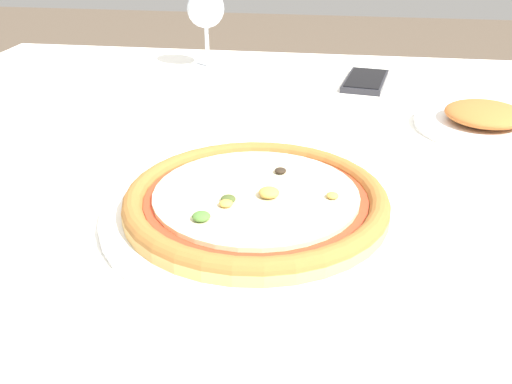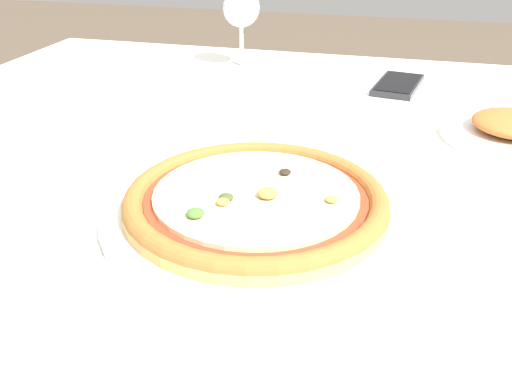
{
  "view_description": "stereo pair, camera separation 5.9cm",
  "coord_description": "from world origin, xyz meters",
  "px_view_note": "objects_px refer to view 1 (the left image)",
  "views": [
    {
      "loc": [
        0.12,
        -0.72,
        1.0
      ],
      "look_at": [
        0.04,
        -0.2,
        0.73
      ],
      "focal_mm": 40.0,
      "sensor_mm": 36.0,
      "label": 1
    },
    {
      "loc": [
        0.17,
        -0.71,
        1.0
      ],
      "look_at": [
        0.04,
        -0.2,
        0.73
      ],
      "focal_mm": 40.0,
      "sensor_mm": 36.0,
      "label": 2
    }
  ],
  "objects_px": {
    "dining_table": "(251,194)",
    "cell_phone": "(365,81)",
    "side_plate": "(484,120)",
    "pizza_plate": "(256,203)",
    "wine_glass_far_left": "(206,13)"
  },
  "relations": [
    {
      "from": "dining_table",
      "to": "cell_phone",
      "type": "bearing_deg",
      "value": 62.58
    },
    {
      "from": "side_plate",
      "to": "dining_table",
      "type": "bearing_deg",
      "value": -162.04
    },
    {
      "from": "cell_phone",
      "to": "side_plate",
      "type": "xyz_separation_m",
      "value": [
        0.17,
        -0.21,
        0.01
      ]
    },
    {
      "from": "pizza_plate",
      "to": "side_plate",
      "type": "xyz_separation_m",
      "value": [
        0.29,
        0.31,
        -0.0
      ]
    },
    {
      "from": "pizza_plate",
      "to": "cell_phone",
      "type": "bearing_deg",
      "value": 76.27
    },
    {
      "from": "dining_table",
      "to": "wine_glass_far_left",
      "type": "distance_m",
      "value": 0.45
    },
    {
      "from": "wine_glass_far_left",
      "to": "pizza_plate",
      "type": "bearing_deg",
      "value": -72.45
    },
    {
      "from": "wine_glass_far_left",
      "to": "cell_phone",
      "type": "xyz_separation_m",
      "value": [
        0.31,
        -0.06,
        -0.1
      ]
    },
    {
      "from": "wine_glass_far_left",
      "to": "cell_phone",
      "type": "relative_size",
      "value": 0.99
    },
    {
      "from": "wine_glass_far_left",
      "to": "cell_phone",
      "type": "bearing_deg",
      "value": -11.21
    },
    {
      "from": "pizza_plate",
      "to": "cell_phone",
      "type": "height_order",
      "value": "pizza_plate"
    },
    {
      "from": "dining_table",
      "to": "cell_phone",
      "type": "distance_m",
      "value": 0.37
    },
    {
      "from": "pizza_plate",
      "to": "wine_glass_far_left",
      "type": "bearing_deg",
      "value": 107.55
    },
    {
      "from": "dining_table",
      "to": "side_plate",
      "type": "distance_m",
      "value": 0.36
    },
    {
      "from": "wine_glass_far_left",
      "to": "side_plate",
      "type": "height_order",
      "value": "wine_glass_far_left"
    }
  ]
}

